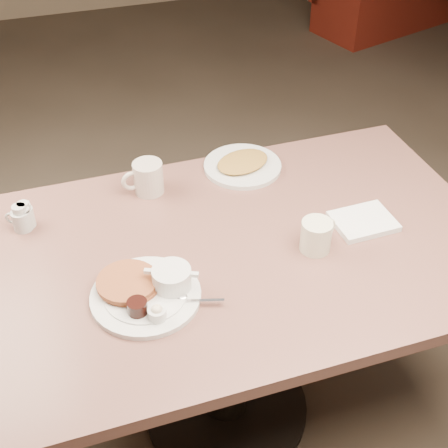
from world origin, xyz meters
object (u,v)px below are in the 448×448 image
object	(u,v)px
main_plate	(148,289)
creamer_right	(21,218)
coffee_mug_far	(147,178)
hash_plate	(243,165)
coffee_mug_near	(317,235)
diner_table	(226,292)
creamer_left	(25,216)

from	to	relation	value
main_plate	creamer_right	xyz separation A→B (m)	(-0.28, 0.37, 0.01)
coffee_mug_far	hash_plate	size ratio (longest dim) A/B	0.41
coffee_mug_near	creamer_right	distance (m)	0.82
coffee_mug_near	diner_table	bearing A→B (deg)	161.98
creamer_right	main_plate	bearing A→B (deg)	-53.06
main_plate	creamer_left	xyz separation A→B (m)	(-0.27, 0.38, 0.01)
hash_plate	coffee_mug_far	bearing A→B (deg)	-174.77
coffee_mug_near	hash_plate	world-z (taller)	coffee_mug_near
main_plate	creamer_left	size ratio (longest dim) A/B	4.56
diner_table	main_plate	distance (m)	0.33
diner_table	coffee_mug_far	size ratio (longest dim) A/B	11.52
diner_table	main_plate	bearing A→B (deg)	-155.62
creamer_right	coffee_mug_far	bearing A→B (deg)	9.65
diner_table	hash_plate	size ratio (longest dim) A/B	4.67
main_plate	coffee_mug_near	world-z (taller)	coffee_mug_near
diner_table	coffee_mug_far	xyz separation A→B (m)	(-0.14, 0.32, 0.22)
creamer_right	hash_plate	xyz separation A→B (m)	(0.69, 0.09, -0.02)
coffee_mug_far	creamer_left	size ratio (longest dim) A/B	1.63
main_plate	hash_plate	xyz separation A→B (m)	(0.41, 0.46, -0.01)
diner_table	creamer_left	distance (m)	0.61
creamer_right	hash_plate	bearing A→B (deg)	7.64
coffee_mug_near	coffee_mug_far	bearing A→B (deg)	133.11
main_plate	hash_plate	size ratio (longest dim) A/B	1.14
creamer_right	diner_table	bearing A→B (deg)	-26.65
creamer_left	hash_plate	xyz separation A→B (m)	(0.68, 0.08, -0.02)
coffee_mug_near	hash_plate	xyz separation A→B (m)	(-0.06, 0.43, -0.03)
diner_table	main_plate	world-z (taller)	main_plate
coffee_mug_far	main_plate	bearing A→B (deg)	-102.74
creamer_left	diner_table	bearing A→B (deg)	-28.08
coffee_mug_near	coffee_mug_far	size ratio (longest dim) A/B	0.98
creamer_left	hash_plate	distance (m)	0.68
coffee_mug_near	creamer_left	xyz separation A→B (m)	(-0.74, 0.35, -0.01)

